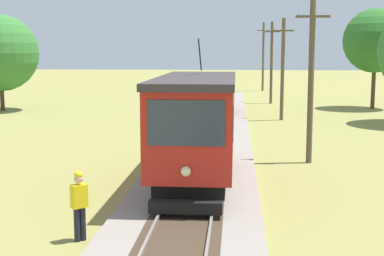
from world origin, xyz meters
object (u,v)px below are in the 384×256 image
(freight_car, at_px, (218,93))
(tree_right_far, at_px, (0,53))
(track_worker, at_px, (79,202))
(gravel_pile, at_px, (163,100))
(utility_pole_far, at_px, (283,68))
(utility_pole_mid, at_px, (311,78))
(tree_left_near, at_px, (375,41))
(red_tram, at_px, (197,124))
(utility_pole_horizon, at_px, (263,56))
(utility_pole_distant, at_px, (271,62))

(freight_car, distance_m, tree_right_far, 17.02)
(track_worker, bearing_deg, gravel_pile, -39.21)
(track_worker, bearing_deg, utility_pole_far, -59.28)
(tree_right_far, bearing_deg, utility_pole_mid, -40.00)
(tree_left_near, bearing_deg, track_worker, -115.03)
(utility_pole_far, bearing_deg, utility_pole_mid, -90.00)
(red_tram, relative_size, utility_pole_horizon, 1.09)
(utility_pole_horizon, relative_size, tree_right_far, 1.06)
(utility_pole_far, xyz_separation_m, gravel_pile, (-9.08, 7.41, -2.88))
(utility_pole_horizon, xyz_separation_m, tree_right_far, (-21.17, -22.59, 0.45))
(utility_pole_distant, relative_size, utility_pole_horizon, 0.91)
(utility_pole_far, xyz_separation_m, track_worker, (-6.93, -23.93, -2.50))
(gravel_pile, bearing_deg, tree_right_far, -163.79)
(freight_car, distance_m, gravel_pile, 6.52)
(utility_pole_distant, distance_m, utility_pole_horizon, 14.92)
(freight_car, relative_size, tree_left_near, 0.65)
(freight_car, xyz_separation_m, utility_pole_horizon, (4.43, 23.54, 2.45))
(red_tram, distance_m, utility_pole_horizon, 45.04)
(red_tram, height_order, track_worker, red_tram)
(utility_pole_mid, xyz_separation_m, track_worker, (-6.93, -10.07, -2.56))
(utility_pole_mid, bearing_deg, tree_right_far, 140.00)
(tree_left_near, distance_m, tree_right_far, 29.36)
(tree_left_near, bearing_deg, utility_pole_distant, 154.76)
(utility_pole_distant, height_order, track_worker, utility_pole_distant)
(tree_right_far, bearing_deg, gravel_pile, 16.21)
(utility_pole_distant, xyz_separation_m, utility_pole_horizon, (-0.00, 14.92, 0.35))
(tree_right_far, bearing_deg, utility_pole_distant, 19.93)
(red_tram, xyz_separation_m, utility_pole_far, (4.42, 18.30, 1.29))
(track_worker, xyz_separation_m, tree_left_near, (14.84, 31.77, 4.44))
(tree_left_near, height_order, tree_right_far, tree_left_near)
(freight_car, distance_m, tree_left_near, 13.83)
(track_worker, bearing_deg, tree_left_near, -68.18)
(freight_car, xyz_separation_m, gravel_pile, (-4.66, 4.47, -0.95))
(track_worker, bearing_deg, tree_right_far, -16.04)
(freight_car, xyz_separation_m, tree_left_near, (12.34, 4.90, 3.86))
(utility_pole_mid, relative_size, tree_left_near, 0.86)
(utility_pole_mid, distance_m, utility_pole_horizon, 40.36)
(freight_car, height_order, track_worker, freight_car)
(utility_pole_distant, height_order, utility_pole_horizon, utility_pole_horizon)
(red_tram, relative_size, utility_pole_distant, 1.20)
(freight_car, distance_m, track_worker, 27.00)
(red_tram, xyz_separation_m, tree_right_far, (-16.75, 22.19, 2.27))
(utility_pole_distant, xyz_separation_m, tree_left_near, (7.91, -3.73, 1.76))
(red_tram, relative_size, freight_car, 1.64)
(gravel_pile, xyz_separation_m, tree_left_near, (17.00, 0.43, 4.82))
(utility_pole_distant, xyz_separation_m, gravel_pile, (-9.08, -4.16, -3.06))
(freight_car, xyz_separation_m, utility_pole_mid, (4.43, -16.81, 1.98))
(utility_pole_far, bearing_deg, tree_right_far, 169.57)
(utility_pole_far, distance_m, gravel_pile, 12.07)
(track_worker, relative_size, tree_right_far, 0.24)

